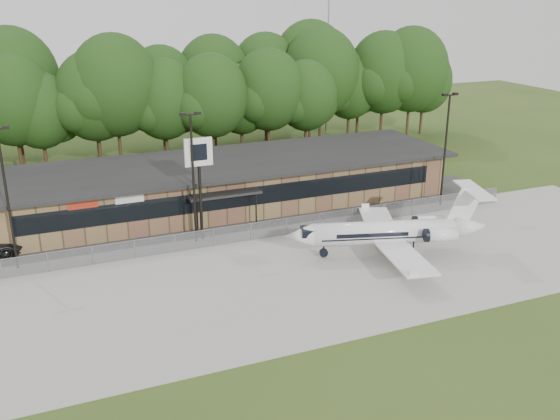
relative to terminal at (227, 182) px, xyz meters
name	(u,v)px	position (x,y,z in m)	size (l,w,h in m)	color
ground	(355,330)	(0.00, -23.94, -2.18)	(160.00, 160.00, 0.00)	#344E1C
apron	(299,274)	(0.00, -15.94, -2.14)	(64.00, 18.00, 0.08)	#9E9B93
parking_lot	(244,220)	(0.00, -4.44, -2.15)	(50.00, 9.00, 0.06)	#383835
terminal	(227,182)	(0.00, 0.00, 0.00)	(41.00, 11.65, 4.30)	olive
fence	(263,230)	(0.00, -8.94, -1.40)	(46.00, 0.04, 1.52)	gray
treeline	(176,94)	(0.00, 18.06, 5.32)	(72.00, 12.00, 15.00)	#1E3812
radio_mast	(328,39)	(22.00, 24.06, 10.32)	(0.20, 0.20, 25.00)	gray
light_pole_left	(6,188)	(-18.00, -7.44, 3.80)	(1.55, 0.30, 10.23)	black
light_pole_mid	(193,168)	(-5.00, -7.44, 3.80)	(1.55, 0.30, 10.23)	black
light_pole_right	(446,141)	(18.00, -7.44, 3.80)	(1.55, 0.30, 10.23)	black
business_jet	(391,233)	(7.60, -15.50, -0.36)	(14.99, 13.45, 5.08)	white
pole_sign	(199,163)	(-4.44, -7.14, 4.09)	(2.14, 0.27, 8.19)	black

